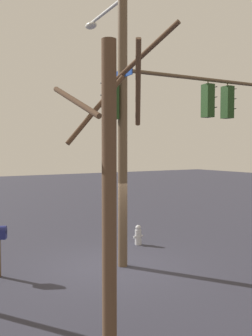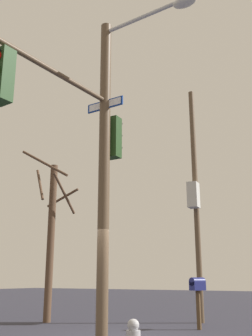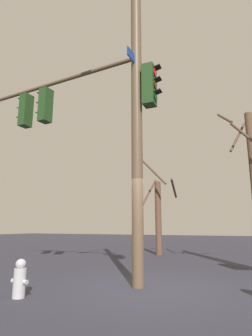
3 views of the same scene
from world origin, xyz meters
name	(u,v)px [view 2 (image 2 of 3)]	position (x,y,z in m)	size (l,w,h in m)	color
main_signal_pole_assembly	(84,130)	(1.23, -0.01, 4.72)	(6.13, 3.23, 8.07)	brown
secondary_pole_assembly	(195,198)	(-4.72, 0.35, 4.08)	(0.63, 0.39, 8.11)	brown
mailbox	(198,288)	(-3.10, 0.92, 1.11)	(0.50, 0.41, 1.41)	#4C3823
bare_tree_behind_pole	(51,233)	(-2.34, -4.03, 2.90)	(1.85, 1.82, 5.66)	brown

